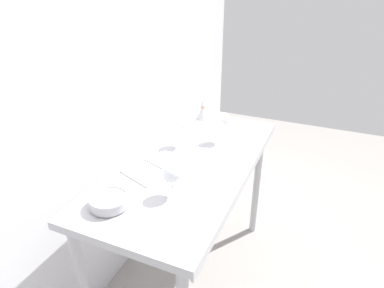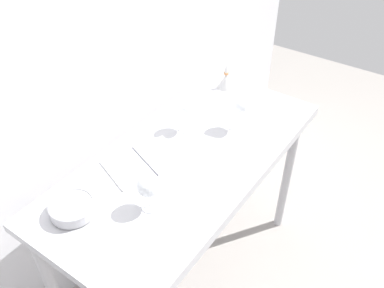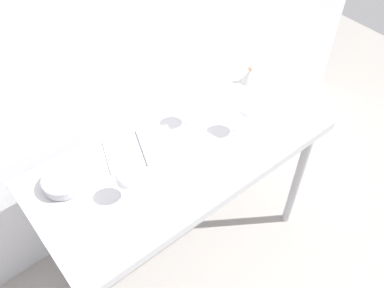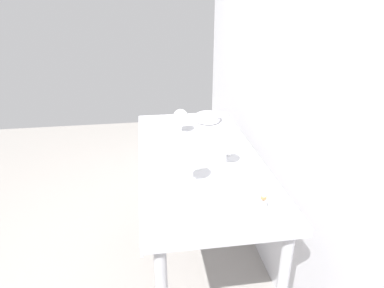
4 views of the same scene
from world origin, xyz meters
name	(u,v)px [view 2 (image 2 of 4)]	position (x,y,z in m)	size (l,w,h in m)	color
ground_plane	(187,273)	(0.00, 0.00, 0.00)	(6.00, 6.00, 0.00)	gray
back_wall	(93,42)	(0.00, 0.49, 1.30)	(3.80, 0.04, 2.60)	silver
steel_counter	(187,173)	(0.00, -0.01, 0.79)	(1.40, 0.65, 0.90)	#AEAEB3
wine_glass_near_left	(148,186)	(-0.32, -0.07, 1.01)	(0.09, 0.09, 0.16)	white
wine_glass_far_right	(186,108)	(0.15, 0.11, 1.02)	(0.09, 0.09, 0.17)	white
wine_glass_near_right	(240,105)	(0.30, -0.09, 1.03)	(0.09, 0.09, 0.18)	white
open_notebook	(144,161)	(-0.14, 0.12, 0.90)	(0.37, 0.31, 0.01)	silver
tasting_sheet_upper	(216,149)	(0.11, -0.09, 0.90)	(0.15, 0.26, 0.00)	white
tasting_sheet_lower	(224,109)	(0.40, 0.05, 0.90)	(0.16, 0.23, 0.00)	white
tasting_bowl	(72,208)	(-0.51, 0.15, 0.93)	(0.17, 0.17, 0.05)	beige
decanter_funnel	(226,81)	(0.59, 0.16, 0.94)	(0.09, 0.09, 0.13)	#B8B8B8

